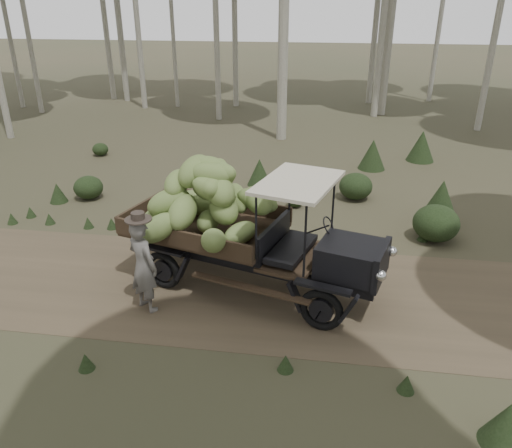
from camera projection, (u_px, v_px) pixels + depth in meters
The scene contains 5 objects.
ground at pixel (160, 283), 10.51m from camera, with size 120.00×120.00×0.00m, color #473D2B.
dirt_track at pixel (160, 283), 10.51m from camera, with size 70.00×4.00×0.01m, color brown.
banana_truck at pixel (227, 214), 9.89m from camera, with size 5.59×3.23×2.77m.
farmer at pixel (143, 265), 9.28m from camera, with size 0.81×0.73×2.02m.
undergrowth at pixel (31, 261), 10.30m from camera, with size 19.37×20.53×1.38m.
Camera 1 is at (3.32, -8.64, 5.52)m, focal length 35.00 mm.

